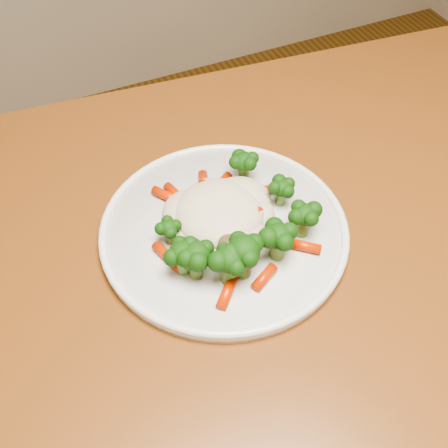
{
  "coord_description": "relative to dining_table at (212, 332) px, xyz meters",
  "views": [
    {
      "loc": [
        -0.33,
        -0.29,
        1.27
      ],
      "look_at": [
        -0.15,
        0.1,
        0.77
      ],
      "focal_mm": 45.0,
      "sensor_mm": 36.0,
      "label": 1
    }
  ],
  "objects": [
    {
      "name": "dining_table",
      "position": [
        0.0,
        0.0,
        0.0
      ],
      "size": [
        1.26,
        0.9,
        0.75
      ],
      "rotation": [
        0.0,
        0.0,
        -0.09
      ],
      "color": "brown",
      "rests_on": "ground"
    },
    {
      "name": "plate",
      "position": [
        0.04,
        0.06,
        0.11
      ],
      "size": [
        0.3,
        0.3,
        0.01
      ],
      "primitive_type": "cylinder",
      "color": "white",
      "rests_on": "dining_table"
    },
    {
      "name": "meal",
      "position": [
        0.04,
        0.05,
        0.13
      ],
      "size": [
        0.2,
        0.2,
        0.05
      ],
      "color": "beige",
      "rests_on": "plate"
    }
  ]
}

